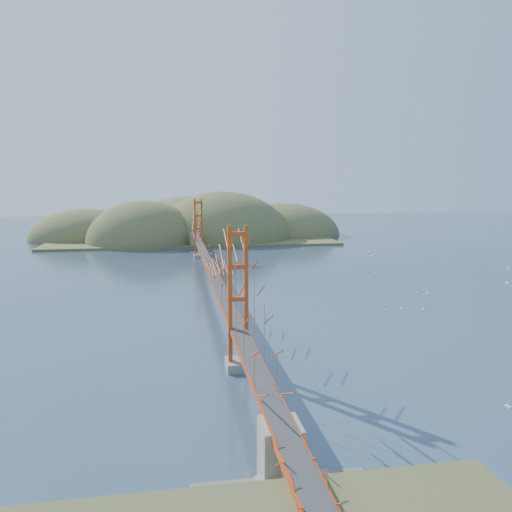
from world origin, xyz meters
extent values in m
plane|color=#2A3E54|center=(0.00, 0.00, 0.00)|extent=(320.00, 320.00, 0.00)
cube|color=gray|center=(0.00, -30.00, 0.35)|extent=(2.00, 2.40, 0.70)
cube|color=gray|center=(0.00, 30.00, 0.35)|extent=(2.00, 2.40, 0.70)
cube|color=#B63F14|center=(0.00, 0.00, 3.30)|extent=(1.40, 92.00, 0.16)
cube|color=#B63F14|center=(0.00, 0.00, 3.10)|extent=(1.33, 92.00, 0.24)
cube|color=#38383A|center=(0.00, 0.00, 3.40)|extent=(1.19, 92.00, 0.03)
cube|color=gray|center=(0.00, -46.00, 1.65)|extent=(2.00, 2.20, 3.30)
cube|color=gray|center=(0.00, 46.00, 1.65)|extent=(2.20, 2.60, 3.30)
cube|color=#B63F14|center=(0.00, -52.00, 3.30)|extent=(1.40, 12.00, 0.16)
cube|color=#B63F14|center=(0.00, -52.00, 3.05)|extent=(1.33, 12.00, 0.30)
cube|color=gray|center=(0.00, -50.00, 1.47)|extent=(0.50, 0.70, 2.95)
cube|color=gray|center=(0.00, -48.00, 1.47)|extent=(0.50, 0.70, 2.95)
cube|color=brown|center=(0.40, -47.80, 0.61)|extent=(3.70, 2.30, 0.75)
cube|color=gray|center=(0.40, -47.80, 1.04)|extent=(3.70, 2.30, 0.10)
cylinder|color=white|center=(0.40, -47.80, 1.49)|extent=(0.03, 0.03, 1.00)
cube|color=brown|center=(0.00, 64.00, 0.25)|extent=(70.00, 40.00, 0.60)
ellipsoid|color=brown|center=(-12.00, 56.00, 0.00)|extent=(28.00, 28.00, 21.00)
ellipsoid|color=brown|center=(8.00, 62.00, 0.00)|extent=(36.00, 36.00, 25.00)
ellipsoid|color=brown|center=(26.00, 70.00, 0.00)|extent=(32.00, 32.00, 18.00)
ellipsoid|color=brown|center=(-28.00, 68.00, 0.00)|extent=(28.00, 28.00, 16.00)
ellipsoid|color=brown|center=(2.00, 78.00, 0.00)|extent=(44.00, 44.00, 22.00)
cube|color=white|center=(35.35, 27.40, 0.06)|extent=(0.38, 0.58, 0.10)
cylinder|color=white|center=(35.35, 27.40, 0.36)|extent=(0.02, 0.02, 0.60)
cube|color=white|center=(23.90, -15.39, 0.06)|extent=(0.49, 0.53, 0.10)
cylinder|color=white|center=(23.90, -15.39, 0.36)|extent=(0.02, 0.02, 0.59)
cube|color=white|center=(23.61, 38.34, 0.05)|extent=(0.52, 0.28, 0.09)
cylinder|color=white|center=(23.61, 38.34, 0.32)|extent=(0.01, 0.01, 0.53)
cube|color=white|center=(27.31, 7.11, 0.07)|extent=(0.58, 0.57, 0.11)
cylinder|color=white|center=(27.31, 7.11, 0.40)|extent=(0.02, 0.02, 0.67)
cube|color=white|center=(17.03, -40.00, 0.05)|extent=(0.30, 0.51, 0.09)
cylinder|color=white|center=(17.03, -40.00, 0.32)|extent=(0.01, 0.01, 0.53)
cube|color=white|center=(35.78, 30.35, 0.06)|extent=(0.57, 0.20, 0.10)
cylinder|color=white|center=(35.78, 30.35, 0.37)|extent=(0.02, 0.02, 0.62)
cube|color=white|center=(20.37, -12.24, 0.06)|extent=(0.53, 0.36, 0.09)
cylinder|color=white|center=(20.37, -12.24, 0.33)|extent=(0.01, 0.01, 0.55)
cube|color=white|center=(28.75, -7.46, 0.06)|extent=(0.55, 0.24, 0.10)
cylinder|color=white|center=(28.75, -7.46, 0.35)|extent=(0.02, 0.02, 0.58)
cube|color=white|center=(47.00, 15.09, 0.05)|extent=(0.43, 0.50, 0.09)
cylinder|color=white|center=(47.00, 15.09, 0.33)|extent=(0.01, 0.01, 0.55)
cube|color=white|center=(21.72, -14.25, 0.06)|extent=(0.34, 0.55, 0.09)
cylinder|color=white|center=(21.72, -14.25, 0.34)|extent=(0.02, 0.02, 0.57)
cube|color=white|center=(52.49, 8.63, 0.06)|extent=(0.27, 0.61, 0.11)
cylinder|color=white|center=(52.49, 8.63, 0.39)|extent=(0.02, 0.02, 0.65)
cube|color=white|center=(18.64, 10.00, 0.05)|extent=(0.48, 0.19, 0.09)
cylinder|color=white|center=(18.64, 10.00, 0.31)|extent=(0.01, 0.01, 0.52)
cube|color=white|center=(13.61, 16.66, 0.06)|extent=(0.40, 0.52, 0.09)
cylinder|color=white|center=(13.61, 16.66, 0.33)|extent=(0.01, 0.01, 0.55)
cube|color=white|center=(43.34, 14.34, 0.06)|extent=(0.53, 0.25, 0.09)
cylinder|color=white|center=(43.34, 14.34, 0.33)|extent=(0.01, 0.01, 0.55)
cube|color=white|center=(27.52, -6.68, 0.06)|extent=(0.59, 0.43, 0.10)
cylinder|color=white|center=(27.52, -6.68, 0.37)|extent=(0.02, 0.02, 0.62)
cube|color=white|center=(44.26, -2.53, 0.07)|extent=(0.26, 0.64, 0.11)
cylinder|color=white|center=(44.26, -2.53, 0.41)|extent=(0.02, 0.02, 0.68)
cube|color=white|center=(41.87, 19.01, 0.06)|extent=(0.57, 0.47, 0.10)
cylinder|color=white|center=(41.87, 19.01, 0.37)|extent=(0.02, 0.02, 0.62)
camera|label=1|loc=(-4.99, -68.45, 15.08)|focal=35.00mm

